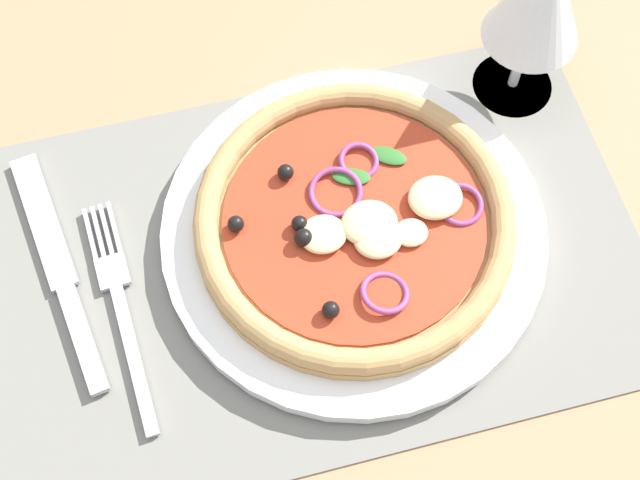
# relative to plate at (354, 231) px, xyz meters

# --- Properties ---
(ground_plane) EXTENTS (1.90, 1.40, 0.02)m
(ground_plane) POSITION_rel_plate_xyz_m (-0.04, -0.01, -0.02)
(ground_plane) COLOR #9E7A56
(placemat) EXTENTS (0.49, 0.30, 0.00)m
(placemat) POSITION_rel_plate_xyz_m (-0.04, -0.01, -0.01)
(placemat) COLOR slate
(placemat) RESTS_ON ground_plane
(plate) EXTENTS (0.28, 0.28, 0.01)m
(plate) POSITION_rel_plate_xyz_m (0.00, 0.00, 0.00)
(plate) COLOR white
(plate) RESTS_ON placemat
(pizza) EXTENTS (0.23, 0.23, 0.03)m
(pizza) POSITION_rel_plate_xyz_m (0.00, -0.00, 0.02)
(pizza) COLOR tan
(pizza) RESTS_ON plate
(fork) EXTENTS (0.03, 0.18, 0.00)m
(fork) POSITION_rel_plate_xyz_m (-0.17, -0.01, -0.00)
(fork) COLOR #B2B5BA
(fork) RESTS_ON placemat
(knife) EXTENTS (0.05, 0.20, 0.01)m
(knife) POSITION_rel_plate_xyz_m (-0.21, 0.03, -0.00)
(knife) COLOR #B2B5BA
(knife) RESTS_ON placemat
(wine_glass) EXTENTS (0.07, 0.07, 0.15)m
(wine_glass) POSITION_rel_plate_xyz_m (0.16, 0.10, 0.09)
(wine_glass) COLOR silver
(wine_glass) RESTS_ON ground_plane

